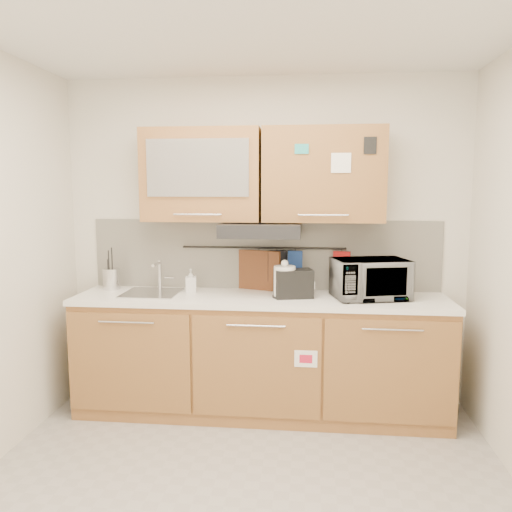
# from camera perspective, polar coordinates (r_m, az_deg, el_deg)

# --- Properties ---
(floor) EXTENTS (3.20, 3.20, 0.00)m
(floor) POSITION_cam_1_polar(r_m,az_deg,el_deg) (3.05, -1.90, -26.77)
(floor) COLOR #9E9993
(floor) RESTS_ON ground
(ceiling) EXTENTS (3.20, 3.20, 0.00)m
(ceiling) POSITION_cam_1_polar(r_m,az_deg,el_deg) (2.67, -2.17, 26.82)
(ceiling) COLOR white
(ceiling) RESTS_ON wall_back
(wall_back) EXTENTS (3.20, 0.00, 3.20)m
(wall_back) POSITION_cam_1_polar(r_m,az_deg,el_deg) (4.03, 0.91, 1.59)
(wall_back) COLOR silver
(wall_back) RESTS_ON ground
(base_cabinet) EXTENTS (2.80, 0.64, 0.88)m
(base_cabinet) POSITION_cam_1_polar(r_m,az_deg,el_deg) (3.93, 0.49, -11.97)
(base_cabinet) COLOR #B06E3E
(base_cabinet) RESTS_ON floor
(countertop) EXTENTS (2.82, 0.62, 0.04)m
(countertop) POSITION_cam_1_polar(r_m,az_deg,el_deg) (3.79, 0.49, -4.92)
(countertop) COLOR white
(countertop) RESTS_ON base_cabinet
(backsplash) EXTENTS (2.80, 0.02, 0.56)m
(backsplash) POSITION_cam_1_polar(r_m,az_deg,el_deg) (4.03, 0.90, 0.16)
(backsplash) COLOR silver
(backsplash) RESTS_ON countertop
(upper_cabinets) EXTENTS (1.82, 0.37, 0.70)m
(upper_cabinets) POSITION_cam_1_polar(r_m,az_deg,el_deg) (3.83, 0.62, 9.22)
(upper_cabinets) COLOR #B06E3E
(upper_cabinets) RESTS_ON wall_back
(range_hood) EXTENTS (0.60, 0.46, 0.10)m
(range_hood) POSITION_cam_1_polar(r_m,az_deg,el_deg) (3.77, 0.59, 3.01)
(range_hood) COLOR black
(range_hood) RESTS_ON upper_cabinets
(sink) EXTENTS (0.42, 0.40, 0.26)m
(sink) POSITION_cam_1_polar(r_m,az_deg,el_deg) (3.97, -11.80, -4.15)
(sink) COLOR silver
(sink) RESTS_ON countertop
(utensil_rail) EXTENTS (1.30, 0.02, 0.02)m
(utensil_rail) POSITION_cam_1_polar(r_m,az_deg,el_deg) (3.99, 0.85, 0.94)
(utensil_rail) COLOR black
(utensil_rail) RESTS_ON backsplash
(utensil_crock) EXTENTS (0.16, 0.16, 0.34)m
(utensil_crock) POSITION_cam_1_polar(r_m,az_deg,el_deg) (4.20, -16.19, -2.50)
(utensil_crock) COLOR silver
(utensil_crock) RESTS_ON countertop
(kettle) EXTENTS (0.21, 0.19, 0.29)m
(kettle) POSITION_cam_1_polar(r_m,az_deg,el_deg) (3.73, 3.31, -3.04)
(kettle) COLOR white
(kettle) RESTS_ON countertop
(toaster) EXTENTS (0.31, 0.23, 0.21)m
(toaster) POSITION_cam_1_polar(r_m,az_deg,el_deg) (3.74, 4.30, -3.11)
(toaster) COLOR black
(toaster) RESTS_ON countertop
(microwave) EXTENTS (0.60, 0.48, 0.29)m
(microwave) POSITION_cam_1_polar(r_m,az_deg,el_deg) (3.79, 12.90, -2.56)
(microwave) COLOR #999999
(microwave) RESTS_ON countertop
(soap_bottle) EXTENTS (0.10, 0.10, 0.18)m
(soap_bottle) POSITION_cam_1_polar(r_m,az_deg,el_deg) (3.95, -7.46, -2.82)
(soap_bottle) COLOR #999999
(soap_bottle) RESTS_ON countertop
(cutting_board) EXTENTS (0.35, 0.14, 0.45)m
(cutting_board) POSITION_cam_1_polar(r_m,az_deg,el_deg) (4.01, 0.31, -2.56)
(cutting_board) COLOR brown
(cutting_board) RESTS_ON utensil_rail
(oven_mitt) EXTENTS (0.12, 0.03, 0.19)m
(oven_mitt) POSITION_cam_1_polar(r_m,az_deg,el_deg) (3.97, 4.49, -0.79)
(oven_mitt) COLOR navy
(oven_mitt) RESTS_ON utensil_rail
(dark_pouch) EXTENTS (0.16, 0.09, 0.24)m
(dark_pouch) POSITION_cam_1_polar(r_m,az_deg,el_deg) (3.98, 2.38, -1.12)
(dark_pouch) COLOR black
(dark_pouch) RESTS_ON utensil_rail
(pot_holder) EXTENTS (0.13, 0.05, 0.16)m
(pot_holder) POSITION_cam_1_polar(r_m,az_deg,el_deg) (3.98, 9.76, -0.66)
(pot_holder) COLOR #A81616
(pot_holder) RESTS_ON utensil_rail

